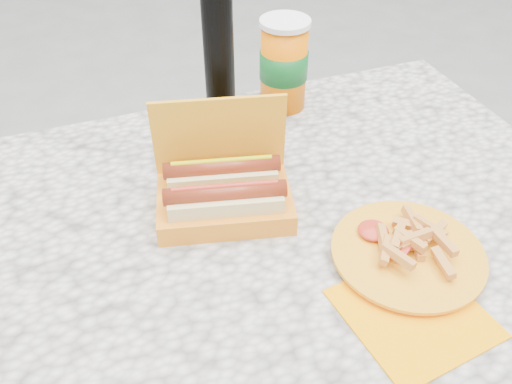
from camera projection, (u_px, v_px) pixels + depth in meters
name	position (u px, v px, depth m)	size (l,w,h in m)	color
picnic_table	(253.00, 261.00, 0.98)	(1.20, 0.80, 0.75)	beige
hotdog_box	(224.00, 191.00, 0.90)	(0.25, 0.19, 0.18)	orange
fries_plate	(408.00, 256.00, 0.83)	(0.27, 0.32, 0.05)	#FF9900
soda_cup	(284.00, 64.00, 1.13)	(0.10, 0.10, 0.19)	#F96E00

